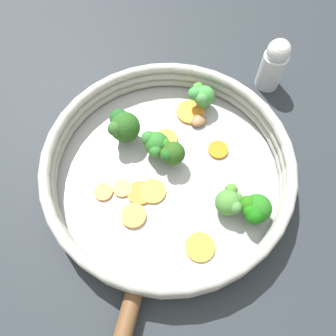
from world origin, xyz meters
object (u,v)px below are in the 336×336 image
object	(u,v)px
broccoli_floret_0	(201,95)
broccoli_floret_4	(123,126)
broccoli_floret_2	(229,202)
broccoli_floret_5	(173,154)
carrot_slice_1	(133,216)
carrot_slice_8	(103,192)
skillet	(168,174)
carrot_slice_0	(166,139)
carrot_slice_2	(190,112)
broccoli_floret_3	(156,144)
broccoli_floret_1	(255,209)
carrot_slice_7	(218,150)
carrot_slice_3	(123,188)
carrot_slice_6	(200,247)
carrot_slice_4	(153,191)
salt_shaker	(273,65)
mushroom_piece_0	(199,120)
carrot_slice_5	(140,193)

from	to	relation	value
broccoli_floret_0	broccoli_floret_4	xyz separation A→B (m)	(0.11, -0.08, 0.01)
broccoli_floret_2	broccoli_floret_5	bearing A→B (deg)	-107.48
carrot_slice_1	broccoli_floret_0	bearing A→B (deg)	177.72
carrot_slice_8	broccoli_floret_5	world-z (taller)	broccoli_floret_5
skillet	broccoli_floret_0	size ratio (longest dim) A/B	7.87
carrot_slice_0	broccoli_floret_4	size ratio (longest dim) A/B	0.65
carrot_slice_2	broccoli_floret_3	distance (m)	0.10
carrot_slice_8	broccoli_floret_2	bearing A→B (deg)	107.55
broccoli_floret_1	carrot_slice_7	bearing A→B (deg)	-134.63
carrot_slice_8	carrot_slice_3	bearing A→B (deg)	127.88
broccoli_floret_3	carrot_slice_6	bearing A→B (deg)	47.80
carrot_slice_4	carrot_slice_8	world-z (taller)	same
carrot_slice_1	salt_shaker	bearing A→B (deg)	163.55
carrot_slice_8	broccoli_floret_4	xyz separation A→B (m)	(-0.10, -0.02, 0.03)
carrot_slice_0	broccoli_floret_3	xyz separation A→B (m)	(0.03, -0.00, 0.02)
broccoli_floret_2	mushroom_piece_0	distance (m)	0.16
broccoli_floret_2	carrot_slice_6	bearing A→B (deg)	-10.74
carrot_slice_0	carrot_slice_1	size ratio (longest dim) A/B	1.01
broccoli_floret_4	broccoli_floret_3	bearing A→B (deg)	85.70
carrot_slice_0	broccoli_floret_0	world-z (taller)	broccoli_floret_0
carrot_slice_3	carrot_slice_5	bearing A→B (deg)	98.66
carrot_slice_0	carrot_slice_1	xyz separation A→B (m)	(0.14, 0.01, 0.00)
carrot_slice_1	mushroom_piece_0	size ratio (longest dim) A/B	1.28
skillet	salt_shaker	bearing A→B (deg)	161.32
broccoli_floret_3	broccoli_floret_5	size ratio (longest dim) A/B	0.97
carrot_slice_7	mushroom_piece_0	xyz separation A→B (m)	(-0.04, -0.05, 0.00)
carrot_slice_4	broccoli_floret_3	size ratio (longest dim) A/B	0.83
carrot_slice_5	broccoli_floret_5	xyz separation A→B (m)	(-0.07, 0.02, 0.03)
broccoli_floret_3	broccoli_floret_4	distance (m)	0.06
carrot_slice_0	broccoli_floret_0	xyz separation A→B (m)	(-0.09, 0.02, 0.03)
broccoli_floret_1	broccoli_floret_4	distance (m)	0.23
carrot_slice_2	broccoli_floret_1	size ratio (longest dim) A/B	1.00
broccoli_floret_3	broccoli_floret_4	world-z (taller)	broccoli_floret_4
broccoli_floret_2	mushroom_piece_0	size ratio (longest dim) A/B	1.48
skillet	broccoli_floret_3	distance (m)	0.05
carrot_slice_2	carrot_slice_4	distance (m)	0.16
carrot_slice_3	carrot_slice_2	bearing A→B (deg)	168.08
skillet	carrot_slice_8	size ratio (longest dim) A/B	12.52
broccoli_floret_1	broccoli_floret_2	world-z (taller)	broccoli_floret_1
carrot_slice_2	broccoli_floret_0	distance (m)	0.03
skillet	salt_shaker	distance (m)	0.26
broccoli_floret_4	carrot_slice_7	bearing A→B (deg)	105.97
broccoli_floret_5	broccoli_floret_3	bearing A→B (deg)	-102.61
broccoli_floret_1	broccoli_floret_5	world-z (taller)	broccoli_floret_5
broccoli_floret_5	skillet	bearing A→B (deg)	0.49
broccoli_floret_0	broccoli_floret_1	xyz separation A→B (m)	(0.15, 0.14, -0.00)
carrot_slice_4	carrot_slice_5	world-z (taller)	same
mushroom_piece_0	salt_shaker	size ratio (longest dim) A/B	0.30
broccoli_floret_4	mushroom_piece_0	distance (m)	0.13
broccoli_floret_0	broccoli_floret_5	bearing A→B (deg)	2.69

